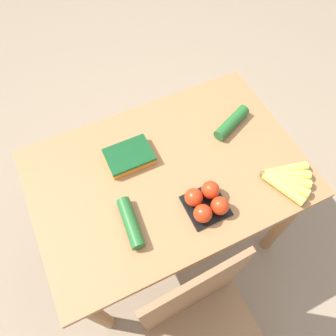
% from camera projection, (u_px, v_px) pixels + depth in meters
% --- Properties ---
extents(ground_plane, '(12.00, 12.00, 0.00)m').
position_uv_depth(ground_plane, '(168.00, 233.00, 1.98)').
color(ground_plane, gray).
extents(dining_table, '(1.10, 0.74, 0.76)m').
position_uv_depth(dining_table, '(168.00, 186.00, 1.43)').
color(dining_table, '#9E7044').
rests_on(dining_table, ground_plane).
extents(chair, '(0.44, 0.42, 0.95)m').
position_uv_depth(chair, '(204.00, 332.00, 1.27)').
color(chair, '#8E6642').
rests_on(chair, ground_plane).
extents(banana_bunch, '(0.20, 0.19, 0.04)m').
position_uv_depth(banana_bunch, '(285.00, 179.00, 1.28)').
color(banana_bunch, brown).
rests_on(banana_bunch, dining_table).
extents(tomato_pack, '(0.15, 0.15, 0.08)m').
position_uv_depth(tomato_pack, '(207.00, 202.00, 1.21)').
color(tomato_pack, black).
rests_on(tomato_pack, dining_table).
extents(carrot_bag, '(0.19, 0.14, 0.04)m').
position_uv_depth(carrot_bag, '(129.00, 156.00, 1.33)').
color(carrot_bag, orange).
rests_on(carrot_bag, dining_table).
extents(cucumber_near, '(0.07, 0.20, 0.05)m').
position_uv_depth(cucumber_near, '(131.00, 223.00, 1.19)').
color(cucumber_near, '#236028').
rests_on(cucumber_near, dining_table).
extents(cucumber_far, '(0.20, 0.12, 0.05)m').
position_uv_depth(cucumber_far, '(232.00, 123.00, 1.42)').
color(cucumber_far, '#236028').
rests_on(cucumber_far, dining_table).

